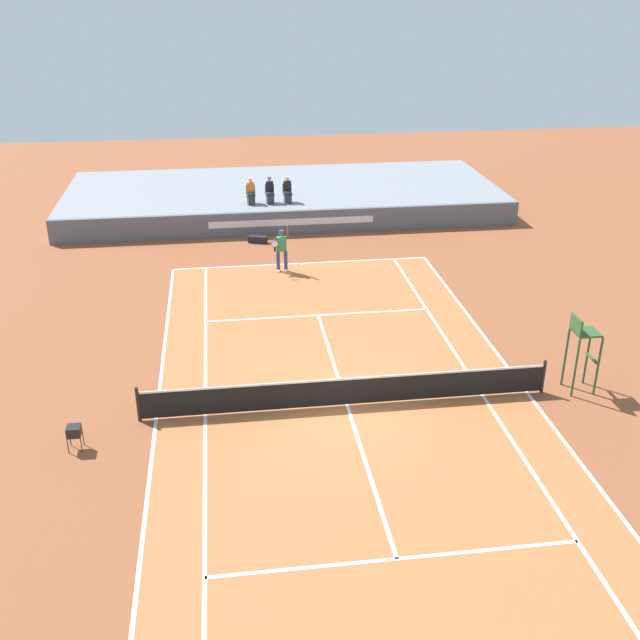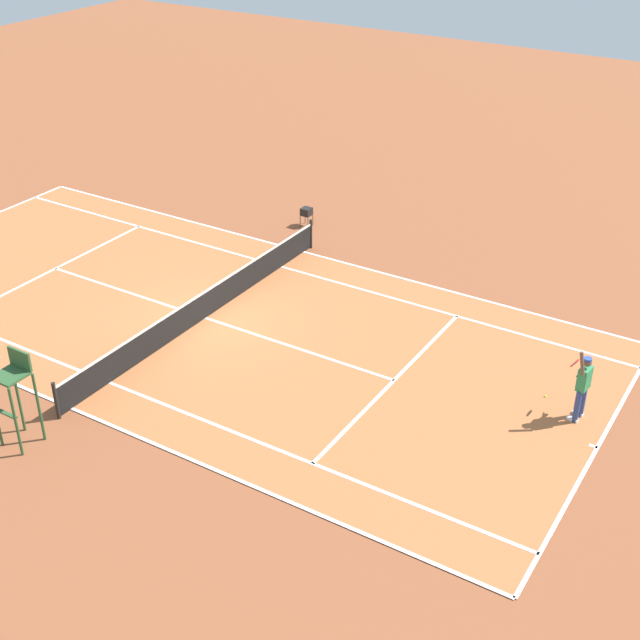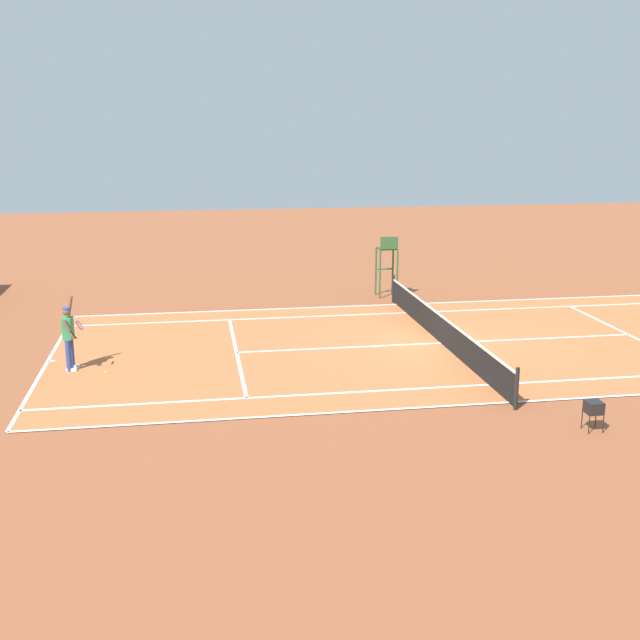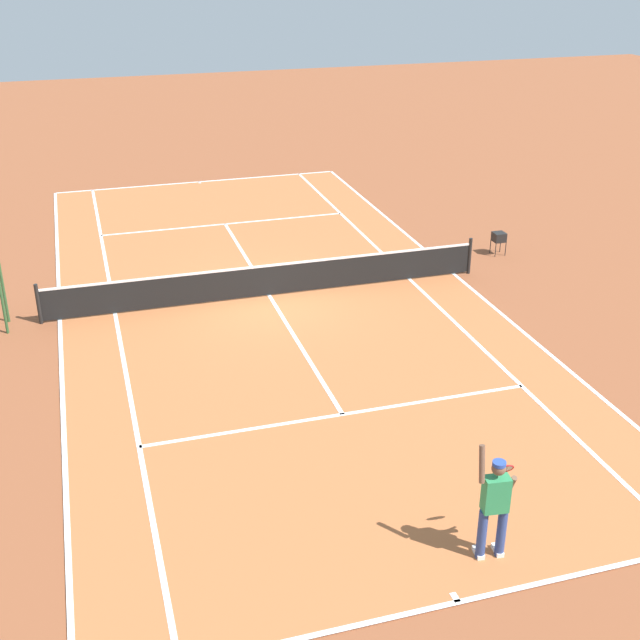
{
  "view_description": "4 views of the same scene",
  "coord_description": "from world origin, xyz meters",
  "px_view_note": "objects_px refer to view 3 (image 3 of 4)",
  "views": [
    {
      "loc": [
        -3.34,
        -18.6,
        11.51
      ],
      "look_at": [
        -0.27,
        3.89,
        1.0
      ],
      "focal_mm": 42.24,
      "sensor_mm": 36.0,
      "label": 1
    },
    {
      "loc": [
        17.58,
        14.95,
        13.05
      ],
      "look_at": [
        -0.27,
        3.89,
        1.0
      ],
      "focal_mm": 48.85,
      "sensor_mm": 36.0,
      "label": 2
    },
    {
      "loc": [
        -23.08,
        7.64,
        6.83
      ],
      "look_at": [
        -0.27,
        3.89,
        1.0
      ],
      "focal_mm": 44.51,
      "sensor_mm": 36.0,
      "label": 3
    },
    {
      "loc": [
        4.63,
        20.22,
        8.97
      ],
      "look_at": [
        -0.27,
        3.89,
        1.0
      ],
      "focal_mm": 46.56,
      "sensor_mm": 36.0,
      "label": 4
    }
  ],
  "objects_px": {
    "tennis_player": "(69,336)",
    "tennis_ball": "(106,372)",
    "umpire_chair": "(387,258)",
    "ball_hopper": "(594,407)"
  },
  "relations": [
    {
      "from": "tennis_player",
      "to": "tennis_ball",
      "type": "height_order",
      "value": "tennis_player"
    },
    {
      "from": "tennis_ball",
      "to": "umpire_chair",
      "type": "relative_size",
      "value": 0.03
    },
    {
      "from": "umpire_chair",
      "to": "tennis_ball",
      "type": "bearing_deg",
      "value": 129.74
    },
    {
      "from": "tennis_ball",
      "to": "ball_hopper",
      "type": "xyz_separation_m",
      "value": [
        -6.1,
        -11.29,
        0.54
      ]
    },
    {
      "from": "umpire_chair",
      "to": "ball_hopper",
      "type": "xyz_separation_m",
      "value": [
        -14.51,
        -1.18,
        -0.98
      ]
    },
    {
      "from": "tennis_player",
      "to": "ball_hopper",
      "type": "relative_size",
      "value": 2.98
    },
    {
      "from": "ball_hopper",
      "to": "tennis_player",
      "type": "bearing_deg",
      "value": 61.79
    },
    {
      "from": "umpire_chair",
      "to": "ball_hopper",
      "type": "height_order",
      "value": "umpire_chair"
    },
    {
      "from": "umpire_chair",
      "to": "ball_hopper",
      "type": "relative_size",
      "value": 3.49
    },
    {
      "from": "tennis_player",
      "to": "umpire_chair",
      "type": "xyz_separation_m",
      "value": [
        7.93,
        -11.1,
        0.56
      ]
    }
  ]
}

